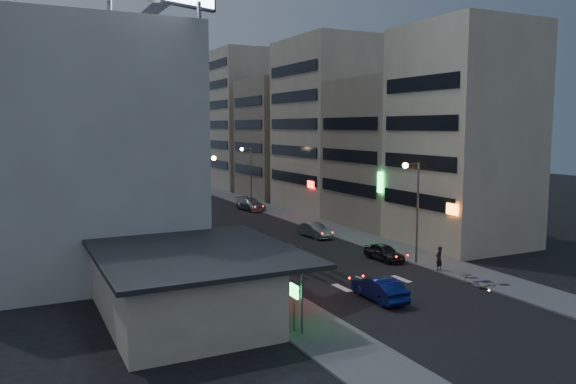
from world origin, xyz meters
TOP-DOWN VIEW (x-y plane):
  - ground at (0.00, 0.00)m, footprint 180.00×180.00m
  - sidewalk_left at (-8.00, 30.00)m, footprint 4.00×120.00m
  - sidewalk_right at (8.00, 30.00)m, footprint 4.00×120.00m
  - food_court at (-13.90, 2.00)m, footprint 11.00×13.00m
  - white_building at (-17.00, 20.00)m, footprint 14.00×24.00m
  - shophouse_near at (15.00, 10.50)m, footprint 10.00×11.00m
  - shophouse_mid at (15.50, 22.00)m, footprint 11.00×12.00m
  - shophouse_far at (15.00, 35.00)m, footprint 10.00×14.00m
  - far_left_a at (-15.50, 45.00)m, footprint 11.00×10.00m
  - far_left_b at (-16.00, 58.00)m, footprint 12.00×10.00m
  - far_right_a at (15.50, 50.00)m, footprint 11.00×12.00m
  - far_right_b at (16.00, 64.00)m, footprint 12.00×12.00m
  - street_lamp_right_near at (5.90, 6.00)m, footprint 1.60×0.44m
  - street_lamp_left at (-5.90, 22.00)m, footprint 1.60×0.44m
  - street_lamp_right_far at (5.90, 40.00)m, footprint 1.60×0.44m
  - parked_car_right_near at (4.79, 8.22)m, footprint 1.80×4.02m
  - parked_car_right_mid at (4.36, 19.11)m, footprint 1.88×4.40m
  - parked_car_left at (-4.24, 34.71)m, footprint 2.66×5.41m
  - parked_car_right_far at (5.60, 38.56)m, footprint 2.77×5.62m
  - road_car_blue at (-1.80, -0.31)m, footprint 1.72×4.58m
  - road_car_silver at (-2.68, 11.98)m, footprint 2.78×5.79m
  - person at (6.30, 3.37)m, footprint 0.76×0.60m
  - scooter_black_a at (6.95, -1.11)m, footprint 0.94×1.70m
  - scooter_silver_a at (8.09, -1.48)m, footprint 1.32×1.98m
  - scooter_blue at (7.50, -0.35)m, footprint 1.00×2.01m
  - scooter_black_b at (7.42, 0.66)m, footprint 1.16×1.72m
  - scooter_silver_b at (7.44, 1.73)m, footprint 1.04×1.87m

SIDE VIEW (x-z plane):
  - ground at x=0.00m, z-range 0.00..0.00m
  - sidewalk_left at x=-8.00m, z-range 0.00..0.12m
  - sidewalk_right at x=8.00m, z-range 0.00..0.12m
  - scooter_black_a at x=6.95m, z-range 0.12..1.11m
  - scooter_black_b at x=7.42m, z-range 0.12..1.12m
  - scooter_silver_b at x=7.44m, z-range 0.12..1.21m
  - parked_car_right_near at x=4.79m, z-range 0.00..1.34m
  - scooter_silver_a at x=8.09m, z-range 0.12..1.27m
  - parked_car_right_mid at x=4.36m, z-range 0.00..1.41m
  - scooter_blue at x=7.50m, z-range 0.12..1.30m
  - parked_car_left at x=-4.24m, z-range 0.00..1.48m
  - road_car_blue at x=-1.80m, z-range 0.00..1.49m
  - parked_car_right_far at x=5.60m, z-range 0.00..1.57m
  - road_car_silver at x=-2.68m, z-range 0.00..1.63m
  - person at x=6.30m, z-range 0.12..1.95m
  - food_court at x=-13.90m, z-range 0.05..3.92m
  - street_lamp_right_near at x=5.90m, z-range 1.35..9.37m
  - street_lamp_left at x=-5.90m, z-range 1.35..9.37m
  - street_lamp_right_far at x=5.90m, z-range 1.35..9.37m
  - far_left_b at x=-16.00m, z-range 0.00..15.00m
  - shophouse_mid at x=15.50m, z-range 0.00..16.00m
  - white_building at x=-17.00m, z-range 0.00..18.00m
  - far_right_a at x=15.50m, z-range 0.00..18.00m
  - shophouse_near at x=15.00m, z-range 0.00..20.00m
  - far_left_a at x=-15.50m, z-range 0.00..20.00m
  - shophouse_far at x=15.00m, z-range 0.00..22.00m
  - far_right_b at x=16.00m, z-range 0.00..24.00m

